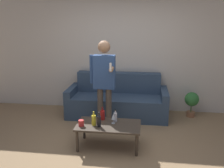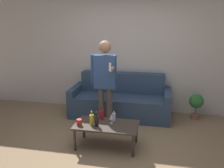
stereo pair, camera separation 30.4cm
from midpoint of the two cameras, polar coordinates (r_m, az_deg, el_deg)
name	(u,v)px [view 1 (the left image)]	position (r m, az deg, el deg)	size (l,w,h in m)	color
ground_plane	(110,154)	(4.06, -2.62, -15.77)	(16.00, 16.00, 0.00)	#997A56
wall_back	(123,51)	(5.60, 0.98, 7.54)	(8.00, 0.06, 2.70)	silver
couch	(117,101)	(5.42, -0.36, -3.89)	(2.12, 0.84, 0.90)	#334760
coffee_table	(109,127)	(4.11, -2.95, -9.77)	(1.03, 0.57, 0.40)	#3D3328
bottle_orange	(99,121)	(3.99, -5.20, -8.44)	(0.06, 0.06, 0.24)	black
bottle_green	(115,117)	(4.16, -1.34, -7.55)	(0.06, 0.06, 0.21)	silver
bottle_dark	(103,115)	(4.25, -4.25, -7.05)	(0.08, 0.08, 0.22)	#B21E1E
bottle_yellow	(94,120)	(4.05, -6.37, -8.18)	(0.07, 0.07, 0.23)	yellow
wine_glass_near	(113,117)	(4.09, -1.86, -7.57)	(0.07, 0.07, 0.16)	silver
cup_on_table	(81,123)	(4.07, -9.22, -8.84)	(0.09, 0.09, 0.10)	red
person_standing_front	(104,78)	(4.54, -3.76, 1.34)	(0.46, 0.43, 1.68)	brown
potted_plant	(192,101)	(5.54, 16.26, -3.74)	(0.30, 0.30, 0.54)	#936042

